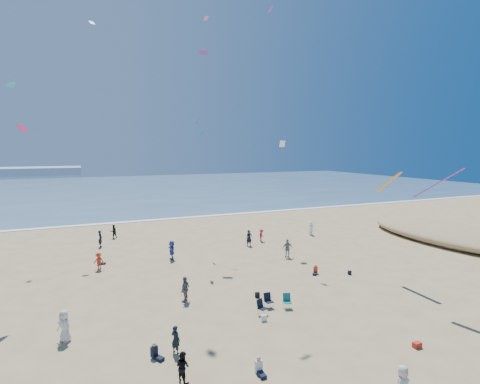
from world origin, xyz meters
name	(u,v)px	position (x,y,z in m)	size (l,w,h in m)	color
ocean	(105,189)	(0.00, 95.00, 0.03)	(220.00, 100.00, 0.06)	#476B84
surf_line	(128,222)	(0.00, 45.00, 0.04)	(220.00, 1.20, 0.08)	white
standing_flyers	(253,271)	(6.16, 14.87, 0.89)	(28.73, 40.47, 1.94)	black
seated_group	(232,313)	(1.90, 9.07, 0.42)	(18.20, 29.38, 0.84)	silver
chair_cluster	(273,303)	(4.97, 9.23, 0.50)	(2.77, 1.50, 1.00)	black
white_tote	(264,318)	(3.67, 8.09, 0.20)	(0.35, 0.20, 0.40)	white
black_backpack	(257,295)	(4.98, 11.63, 0.19)	(0.30, 0.22, 0.38)	black
cooler	(417,345)	(9.90, 1.88, 0.15)	(0.45, 0.30, 0.30)	red
navy_bag	(350,273)	(14.54, 12.96, 0.17)	(0.28, 0.18, 0.34)	black
kites_aloft	(297,92)	(9.00, 13.17, 15.20)	(41.75, 40.18, 27.25)	white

